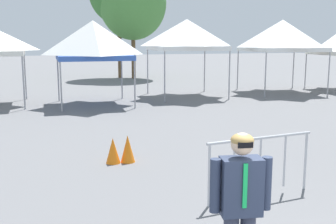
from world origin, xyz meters
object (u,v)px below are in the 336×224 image
(canopy_tent_behind_center, at_px, (282,36))
(tree_behind_tents_left, at_px, (133,3))
(canopy_tent_behind_left, at_px, (93,40))
(traffic_cone_near_barrier, at_px, (128,149))
(person_foreground, at_px, (240,204))
(crowd_barrier_by_lift, at_px, (260,155))
(canopy_tent_right_of_center, at_px, (187,35))
(traffic_cone_lot_center, at_px, (113,151))

(canopy_tent_behind_center, xyz_separation_m, tree_behind_tents_left, (-5.52, 9.82, 2.24))
(tree_behind_tents_left, bearing_deg, canopy_tent_behind_left, -109.98)
(tree_behind_tents_left, height_order, traffic_cone_near_barrier, tree_behind_tents_left)
(person_foreground, relative_size, traffic_cone_near_barrier, 2.93)
(person_foreground, xyz_separation_m, crowd_barrier_by_lift, (1.61, 2.46, -0.28))
(canopy_tent_right_of_center, height_order, traffic_cone_lot_center, canopy_tent_right_of_center)
(canopy_tent_behind_left, xyz_separation_m, canopy_tent_behind_center, (9.58, 1.34, 0.22))
(crowd_barrier_by_lift, relative_size, traffic_cone_near_barrier, 3.44)
(canopy_tent_right_of_center, relative_size, crowd_barrier_by_lift, 1.73)
(crowd_barrier_by_lift, bearing_deg, traffic_cone_near_barrier, 122.98)
(person_foreground, relative_size, tree_behind_tents_left, 0.23)
(crowd_barrier_by_lift, bearing_deg, canopy_tent_behind_left, 97.25)
(canopy_tent_behind_left, xyz_separation_m, traffic_cone_lot_center, (-0.66, -8.54, -2.37))
(canopy_tent_right_of_center, relative_size, person_foreground, 2.03)
(canopy_tent_behind_center, bearing_deg, canopy_tent_right_of_center, -179.35)
(traffic_cone_lot_center, bearing_deg, canopy_tent_behind_center, 43.98)
(canopy_tent_behind_left, bearing_deg, traffic_cone_lot_center, -94.39)
(traffic_cone_near_barrier, bearing_deg, canopy_tent_behind_left, 87.80)
(person_foreground, bearing_deg, canopy_tent_behind_left, 89.26)
(canopy_tent_behind_center, relative_size, traffic_cone_lot_center, 6.44)
(person_foreground, bearing_deg, tree_behind_tents_left, 80.35)
(canopy_tent_behind_center, distance_m, traffic_cone_lot_center, 14.46)
(canopy_tent_right_of_center, height_order, crowd_barrier_by_lift, canopy_tent_right_of_center)
(tree_behind_tents_left, distance_m, crowd_barrier_by_lift, 22.99)
(canopy_tent_behind_left, bearing_deg, traffic_cone_near_barrier, -92.20)
(crowd_barrier_by_lift, bearing_deg, tree_behind_tents_left, 83.34)
(canopy_tent_right_of_center, bearing_deg, tree_behind_tents_left, 92.47)
(canopy_tent_behind_center, distance_m, tree_behind_tents_left, 11.48)
(canopy_tent_behind_left, relative_size, crowd_barrier_by_lift, 1.65)
(canopy_tent_behind_left, xyz_separation_m, crowd_barrier_by_lift, (1.43, -11.27, -1.90))
(traffic_cone_near_barrier, bearing_deg, person_foreground, -88.34)
(canopy_tent_behind_center, bearing_deg, traffic_cone_near_barrier, -135.05)
(traffic_cone_near_barrier, bearing_deg, crowd_barrier_by_lift, -57.02)
(tree_behind_tents_left, bearing_deg, traffic_cone_near_barrier, -102.54)
(canopy_tent_behind_center, relative_size, person_foreground, 2.06)
(tree_behind_tents_left, height_order, crowd_barrier_by_lift, tree_behind_tents_left)
(canopy_tent_behind_center, relative_size, tree_behind_tents_left, 0.48)
(person_foreground, height_order, tree_behind_tents_left, tree_behind_tents_left)
(traffic_cone_near_barrier, bearing_deg, canopy_tent_right_of_center, 63.94)
(tree_behind_tents_left, bearing_deg, person_foreground, -99.65)
(canopy_tent_right_of_center, relative_size, traffic_cone_lot_center, 6.33)
(canopy_tent_behind_left, bearing_deg, canopy_tent_behind_center, 7.94)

